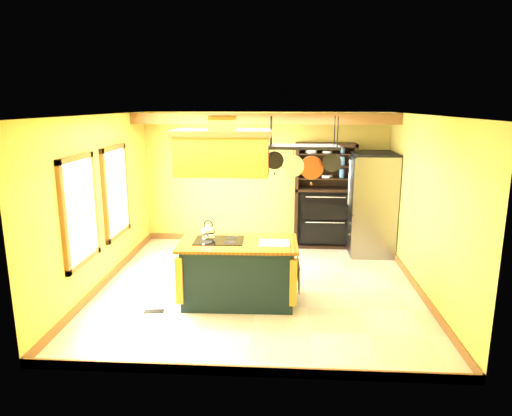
# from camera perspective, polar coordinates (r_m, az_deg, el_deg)

# --- Properties ---
(floor) EXTENTS (5.00, 5.00, 0.00)m
(floor) POSITION_cam_1_polar(r_m,az_deg,el_deg) (7.43, 0.34, -9.73)
(floor) COLOR beige
(floor) RESTS_ON ground
(ceiling) EXTENTS (5.00, 5.00, 0.00)m
(ceiling) POSITION_cam_1_polar(r_m,az_deg,el_deg) (6.86, 0.37, 11.56)
(ceiling) COLOR white
(ceiling) RESTS_ON wall_back
(wall_back) EXTENTS (5.00, 0.02, 2.70)m
(wall_back) POSITION_cam_1_polar(r_m,az_deg,el_deg) (9.48, 1.21, 3.75)
(wall_back) COLOR gold
(wall_back) RESTS_ON floor
(wall_front) EXTENTS (5.00, 0.02, 2.70)m
(wall_front) POSITION_cam_1_polar(r_m,az_deg,el_deg) (4.62, -1.39, -6.23)
(wall_front) COLOR gold
(wall_front) RESTS_ON floor
(wall_left) EXTENTS (0.02, 5.00, 2.70)m
(wall_left) POSITION_cam_1_polar(r_m,az_deg,el_deg) (7.58, -18.86, 0.71)
(wall_left) COLOR gold
(wall_left) RESTS_ON floor
(wall_right) EXTENTS (0.02, 5.00, 2.70)m
(wall_right) POSITION_cam_1_polar(r_m,az_deg,el_deg) (7.33, 20.28, 0.19)
(wall_right) COLOR gold
(wall_right) RESTS_ON floor
(ceiling_beam) EXTENTS (5.00, 0.15, 0.20)m
(ceiling_beam) POSITION_cam_1_polar(r_m,az_deg,el_deg) (8.56, 1.02, 11.10)
(ceiling_beam) COLOR brown
(ceiling_beam) RESTS_ON ceiling
(window_near) EXTENTS (0.06, 1.06, 1.56)m
(window_near) POSITION_cam_1_polar(r_m,az_deg,el_deg) (6.84, -21.12, -0.31)
(window_near) COLOR brown
(window_near) RESTS_ON wall_left
(window_far) EXTENTS (0.06, 1.06, 1.56)m
(window_far) POSITION_cam_1_polar(r_m,az_deg,el_deg) (8.11, -17.08, 1.96)
(window_far) COLOR brown
(window_far) RESTS_ON wall_left
(kitchen_island) EXTENTS (1.72, 0.98, 1.11)m
(kitchen_island) POSITION_cam_1_polar(r_m,az_deg,el_deg) (6.73, -2.22, -7.92)
(kitchen_island) COLOR #13252C
(kitchen_island) RESTS_ON floor
(range_hood) EXTENTS (1.34, 0.76, 0.80)m
(range_hood) POSITION_cam_1_polar(r_m,az_deg,el_deg) (6.35, -4.15, 7.19)
(range_hood) COLOR gold
(range_hood) RESTS_ON ceiling
(pot_rack) EXTENTS (1.03, 0.49, 0.87)m
(pot_rack) POSITION_cam_1_polar(r_m,az_deg,el_deg) (6.30, 5.93, 6.81)
(pot_rack) COLOR black
(pot_rack) RESTS_ON ceiling
(refrigerator) EXTENTS (0.83, 0.98, 1.92)m
(refrigerator) POSITION_cam_1_polar(r_m,az_deg,el_deg) (9.09, 14.15, 0.30)
(refrigerator) COLOR gray
(refrigerator) RESTS_ON floor
(hutch) EXTENTS (1.19, 0.54, 2.10)m
(hutch) POSITION_cam_1_polar(r_m,az_deg,el_deg) (9.38, 8.47, 0.26)
(hutch) COLOR black
(hutch) RESTS_ON floor
(floor_register) EXTENTS (0.29, 0.15, 0.01)m
(floor_register) POSITION_cam_1_polar(r_m,az_deg,el_deg) (6.75, -12.64, -12.48)
(floor_register) COLOR black
(floor_register) RESTS_ON floor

